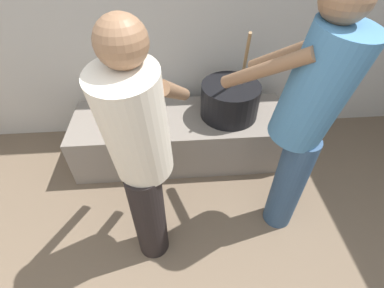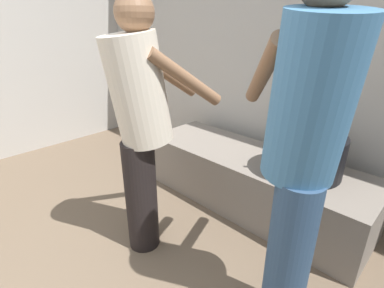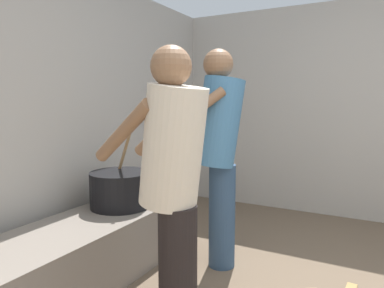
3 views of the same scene
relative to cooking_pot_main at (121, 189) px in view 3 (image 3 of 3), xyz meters
name	(u,v)px [view 3 (image 3 of 3)]	position (x,y,z in m)	size (l,w,h in m)	color
block_enclosure_rear	(25,116)	(-0.43, 0.51, 0.58)	(5.18, 0.20, 2.30)	#ADA8A0
hearth_ledge	(85,252)	(-0.41, -0.01, -0.36)	(1.81, 0.60, 0.43)	slate
cooking_pot_main	(121,189)	(0.00, 0.00, 0.00)	(0.47, 0.47, 0.73)	black
cook_in_blue_shirt	(218,145)	(0.25, -0.72, 0.36)	(0.69, 0.71, 1.63)	navy
cook_in_cream_shirt	(173,179)	(-0.63, -0.87, 0.30)	(0.47, 0.70, 1.53)	black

